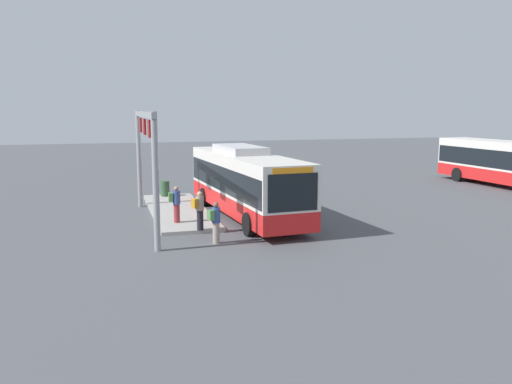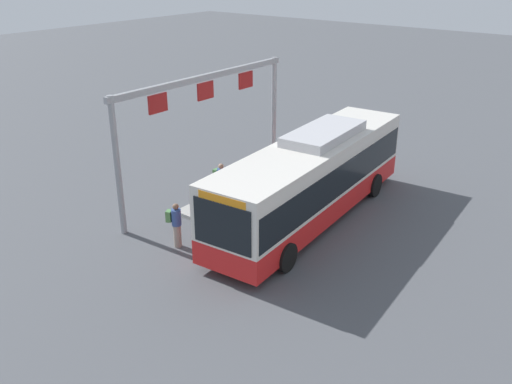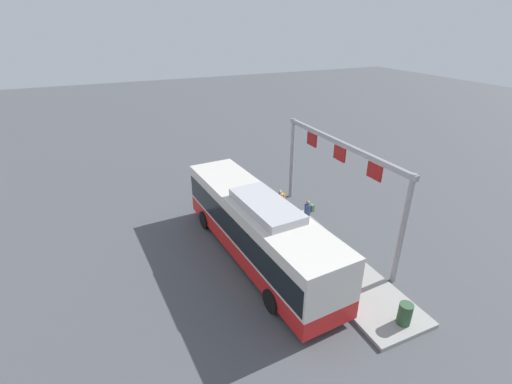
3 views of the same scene
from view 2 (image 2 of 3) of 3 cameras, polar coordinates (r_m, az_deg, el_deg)
name	(u,v)px [view 2 (image 2 of 3)]	position (r m, az deg, el deg)	size (l,w,h in m)	color
ground_plane	(310,218)	(21.97, 5.57, -2.72)	(120.00, 120.00, 0.00)	#4C4F54
platform_curb	(276,183)	(24.99, 2.12, 0.91)	(10.00, 2.80, 0.16)	#9E9E99
bus_main	(312,176)	(21.25, 5.77, 1.68)	(11.51, 3.34, 3.46)	red
person_boarding	(176,224)	(19.66, -8.24, -3.26)	(0.51, 0.60, 1.67)	gray
person_waiting_near	(221,182)	(22.65, -3.63, 1.08)	(0.34, 0.52, 1.67)	maroon
person_waiting_mid	(205,200)	(20.97, -5.28, -0.87)	(0.49, 0.60, 1.67)	black
platform_sign_gantry	(206,108)	(23.00, -5.15, 8.57)	(9.81, 0.24, 5.20)	gray
trash_bin	(324,147)	(28.33, 7.04, 4.65)	(0.52, 0.52, 0.90)	#2D5133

